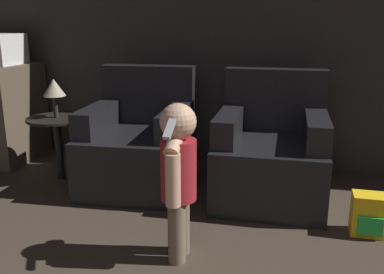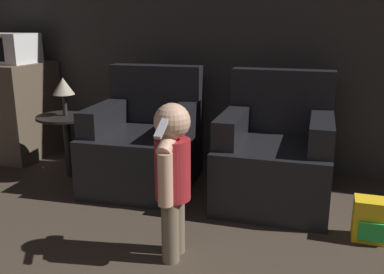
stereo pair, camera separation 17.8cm
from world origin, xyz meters
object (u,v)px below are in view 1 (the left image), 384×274
armchair_left (139,145)px  toy_backpack (369,215)px  person_toddler (178,170)px  armchair_right (271,155)px  lamp (54,88)px

armchair_left → toy_backpack: (1.70, -0.47, -0.20)m
armchair_left → person_toddler: 1.21m
armchair_right → person_toddler: bearing=-114.2°
armchair_left → armchair_right: 1.05m
person_toddler → lamp: size_ratio=2.80×
armchair_right → person_toddler: armchair_right is taller
toy_backpack → armchair_right: bearing=144.2°
armchair_left → toy_backpack: bearing=-19.2°
armchair_right → toy_backpack: size_ratio=3.57×
person_toddler → armchair_right: bearing=155.0°
armchair_left → person_toddler: size_ratio=1.06×
armchair_right → armchair_left: bearing=178.8°
armchair_right → lamp: armchair_right is taller
armchair_left → lamp: (-0.70, -0.05, 0.45)m
armchair_right → toy_backpack: bearing=-37.0°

